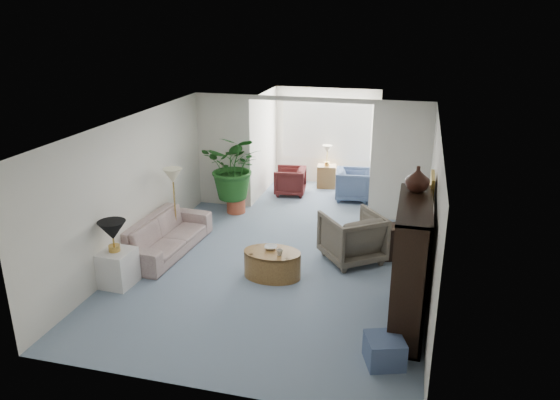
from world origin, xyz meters
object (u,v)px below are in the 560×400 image
(sofa, at_px, (166,235))
(side_table_dark, at_px, (394,242))
(coffee_bowl, at_px, (271,247))
(coffee_cup, at_px, (280,252))
(entertainment_cabinet, at_px, (410,266))
(cabinet_urn, at_px, (418,179))
(table_lamp, at_px, (112,231))
(floor_lamp, at_px, (173,176))
(plant_pot, at_px, (236,205))
(sunroom_chair_maroon, at_px, (290,181))
(wingback_chair, at_px, (352,237))
(sunroom_chair_blue, at_px, (353,185))
(end_table, at_px, (117,268))
(ottoman, at_px, (384,351))
(sunroom_table, at_px, (326,176))
(coffee_table, at_px, (272,264))
(framed_picture, at_px, (433,191))

(sofa, bearing_deg, side_table_dark, -75.78)
(coffee_bowl, xyz_separation_m, coffee_cup, (0.20, -0.20, 0.02))
(entertainment_cabinet, distance_m, cabinet_urn, 1.19)
(table_lamp, bearing_deg, cabinet_urn, 5.77)
(coffee_bowl, bearing_deg, floor_lamp, 155.61)
(plant_pot, bearing_deg, sunroom_chair_maroon, 60.30)
(wingback_chair, xyz_separation_m, entertainment_cabinet, (1.00, -1.88, 0.47))
(floor_lamp, height_order, sunroom_chair_maroon, floor_lamp)
(plant_pot, height_order, sunroom_chair_blue, sunroom_chair_blue)
(end_table, relative_size, ottoman, 1.29)
(sofa, relative_size, wingback_chair, 2.26)
(floor_lamp, relative_size, sunroom_table, 0.65)
(entertainment_cabinet, distance_m, sunroom_chair_maroon, 5.89)
(floor_lamp, bearing_deg, entertainment_cabinet, -24.52)
(coffee_table, height_order, sunroom_table, sunroom_table)
(coffee_bowl, relative_size, sunroom_chair_maroon, 0.29)
(sunroom_chair_maroon, bearing_deg, framed_picture, 30.32)
(coffee_cup, bearing_deg, entertainment_cabinet, -22.07)
(wingback_chair, height_order, sunroom_chair_blue, wingback_chair)
(sofa, relative_size, coffee_cup, 20.46)
(sofa, relative_size, table_lamp, 4.91)
(coffee_table, relative_size, entertainment_cabinet, 0.52)
(plant_pot, bearing_deg, coffee_bowl, -59.77)
(ottoman, bearing_deg, framed_picture, 76.30)
(sunroom_chair_blue, bearing_deg, plant_pot, 115.94)
(framed_picture, bearing_deg, ottoman, -103.70)
(wingback_chair, bearing_deg, framed_picture, 105.21)
(end_table, xyz_separation_m, plant_pot, (0.77, 3.57, -0.13))
(entertainment_cabinet, height_order, cabinet_urn, cabinet_urn)
(entertainment_cabinet, bearing_deg, table_lamp, 179.44)
(framed_picture, distance_m, sunroom_chair_blue, 4.68)
(framed_picture, height_order, wingback_chair, framed_picture)
(coffee_bowl, height_order, wingback_chair, wingback_chair)
(floor_lamp, relative_size, coffee_cup, 3.41)
(coffee_table, bearing_deg, sofa, 167.54)
(sofa, distance_m, sunroom_chair_blue, 4.72)
(wingback_chair, bearing_deg, sunroom_chair_blue, -119.80)
(sunroom_chair_blue, bearing_deg, coffee_table, 162.89)
(sofa, height_order, plant_pot, sofa)
(sofa, height_order, sunroom_table, sofa)
(sofa, bearing_deg, sunroom_chair_maroon, -17.81)
(floor_lamp, relative_size, coffee_table, 0.38)
(plant_pot, height_order, sunroom_chair_maroon, sunroom_chair_maroon)
(table_lamp, distance_m, side_table_dark, 4.76)
(table_lamp, bearing_deg, plant_pot, 77.81)
(wingback_chair, distance_m, ottoman, 2.94)
(table_lamp, bearing_deg, wingback_chair, 27.60)
(sunroom_chair_maroon, bearing_deg, ottoman, 17.37)
(framed_picture, bearing_deg, plant_pot, 145.83)
(table_lamp, bearing_deg, coffee_bowl, 23.25)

